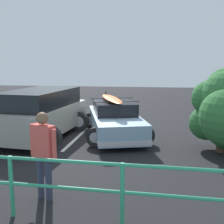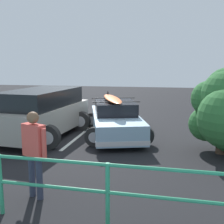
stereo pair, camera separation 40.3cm
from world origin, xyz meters
The scene contains 6 objects.
ground_plane centered at (0.00, 0.00, -0.01)m, with size 44.00×44.00×0.02m, color black.
parking_stripe centered at (0.75, -0.20, 0.00)m, with size 4.33×0.12×0.00m, color silver.
sedan_car centered at (-0.47, -0.24, 0.59)m, with size 2.89×4.53×1.50m.
suv_car centered at (1.99, 0.48, 0.87)m, with size 2.81×4.49×1.67m.
person_bystander centered at (0.11, 4.80, 1.01)m, with size 0.60×0.38×1.68m.
railing_fence centered at (-0.52, 5.48, 0.71)m, with size 9.36×0.26×1.05m.
Camera 2 is at (-2.32, 9.46, 2.53)m, focal length 45.00 mm.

